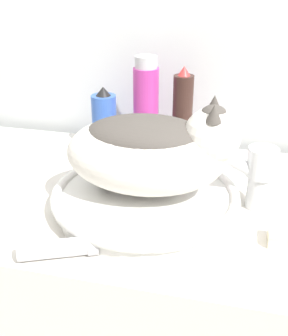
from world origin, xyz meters
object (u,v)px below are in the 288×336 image
(shampoo_bottle_tall, at_px, (146,108))
(hairspray_can_black, at_px, (182,115))
(faucet, at_px, (254,171))
(cream_tube, at_px, (60,248))
(cat, at_px, (152,149))
(spray_bottle_trigger, at_px, (104,121))

(shampoo_bottle_tall, xyz_separation_m, hairspray_can_black, (0.09, 0.00, -0.01))
(faucet, xyz_separation_m, hairspray_can_black, (-0.17, 0.21, 0.03))
(faucet, height_order, cream_tube, faucet)
(cat, xyz_separation_m, faucet, (0.19, 0.05, -0.05))
(cat, distance_m, spray_bottle_trigger, 0.32)
(faucet, height_order, spray_bottle_trigger, spray_bottle_trigger)
(faucet, relative_size, shampoo_bottle_tall, 0.67)
(hairspray_can_black, bearing_deg, cream_tube, -106.08)
(spray_bottle_trigger, bearing_deg, faucet, -29.88)
(spray_bottle_trigger, bearing_deg, cream_tube, -81.07)
(faucet, bearing_deg, spray_bottle_trigger, -43.80)
(spray_bottle_trigger, relative_size, hairspray_can_black, 0.72)
(faucet, height_order, hairspray_can_black, hairspray_can_black)
(faucet, bearing_deg, cat, 0.23)
(faucet, xyz_separation_m, spray_bottle_trigger, (-0.37, 0.21, -0.00))
(faucet, distance_m, spray_bottle_trigger, 0.42)
(cream_tube, bearing_deg, spray_bottle_trigger, 98.93)
(shampoo_bottle_tall, distance_m, cream_tube, 0.45)
(cat, distance_m, faucet, 0.20)
(shampoo_bottle_tall, bearing_deg, faucet, -39.07)
(spray_bottle_trigger, bearing_deg, hairspray_can_black, 0.00)
(faucet, relative_size, hairspray_can_black, 0.72)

